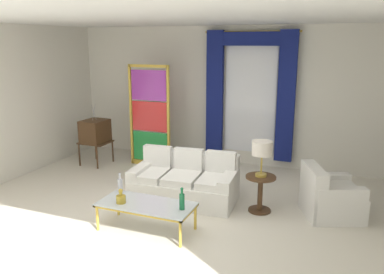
{
  "coord_description": "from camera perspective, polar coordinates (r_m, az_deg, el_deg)",
  "views": [
    {
      "loc": [
        2.42,
        -5.17,
        2.65
      ],
      "look_at": [
        -0.0,
        0.9,
        1.05
      ],
      "focal_mm": 36.29,
      "sensor_mm": 36.0,
      "label": 1
    }
  ],
  "objects": [
    {
      "name": "ground_plane",
      "position": [
        6.29,
        -3.05,
        -11.17
      ],
      "size": [
        16.0,
        16.0,
        0.0
      ],
      "primitive_type": "plane",
      "color": "silver"
    },
    {
      "name": "wall_rear",
      "position": [
        8.65,
        5.36,
        6.07
      ],
      "size": [
        8.0,
        0.12,
        3.0
      ],
      "primitive_type": "cube",
      "color": "white",
      "rests_on": "ground"
    },
    {
      "name": "wall_left",
      "position": [
        8.46,
        -24.58,
        4.7
      ],
      "size": [
        0.12,
        7.0,
        3.0
      ],
      "primitive_type": "cube",
      "color": "white",
      "rests_on": "ground"
    },
    {
      "name": "ceiling_slab",
      "position": [
        6.45,
        -0.3,
        17.04
      ],
      "size": [
        8.0,
        7.6,
        0.04
      ],
      "primitive_type": "cube",
      "color": "white"
    },
    {
      "name": "curtained_window",
      "position": [
        8.34,
        8.49,
        7.35
      ],
      "size": [
        2.0,
        0.17,
        2.7
      ],
      "color": "white",
      "rests_on": "ground"
    },
    {
      "name": "couch_white_long",
      "position": [
        6.72,
        -0.98,
        -6.67
      ],
      "size": [
        1.81,
        1.03,
        0.86
      ],
      "color": "white",
      "rests_on": "ground"
    },
    {
      "name": "coffee_table",
      "position": [
        5.67,
        -6.76,
        -9.98
      ],
      "size": [
        1.38,
        0.63,
        0.41
      ],
      "color": "silver",
      "rests_on": "ground"
    },
    {
      "name": "bottle_blue_decanter",
      "position": [
        6.05,
        -10.51,
        -6.93
      ],
      "size": [
        0.07,
        0.07,
        0.32
      ],
      "color": "silver",
      "rests_on": "coffee_table"
    },
    {
      "name": "bottle_crystal_tall",
      "position": [
        5.71,
        -10.4,
        -8.84
      ],
      "size": [
        0.14,
        0.14,
        0.22
      ],
      "color": "gold",
      "rests_on": "coffee_table"
    },
    {
      "name": "bottle_amber_squat",
      "position": [
        5.39,
        -1.49,
        -9.32
      ],
      "size": [
        0.07,
        0.07,
        0.32
      ],
      "color": "#196B3D",
      "rests_on": "coffee_table"
    },
    {
      "name": "vintage_tv",
      "position": [
        8.79,
        -14.07,
        0.71
      ],
      "size": [
        0.62,
        0.62,
        1.35
      ],
      "color": "#472D19",
      "rests_on": "ground"
    },
    {
      "name": "armchair_white",
      "position": [
        6.47,
        19.41,
        -8.48
      ],
      "size": [
        1.06,
        1.05,
        0.8
      ],
      "color": "white",
      "rests_on": "ground"
    },
    {
      "name": "stained_glass_divider",
      "position": [
        8.39,
        -6.27,
        2.73
      ],
      "size": [
        0.95,
        0.05,
        2.2
      ],
      "color": "gold",
      "rests_on": "ground"
    },
    {
      "name": "peacock_figurine",
      "position": [
        8.06,
        -4.13,
        -3.84
      ],
      "size": [
        0.44,
        0.6,
        0.5
      ],
      "color": "beige",
      "rests_on": "ground"
    },
    {
      "name": "round_side_table",
      "position": [
        6.33,
        10.0,
        -7.73
      ],
      "size": [
        0.48,
        0.48,
        0.59
      ],
      "color": "#472D19",
      "rests_on": "ground"
    },
    {
      "name": "table_lamp_brass",
      "position": [
        6.12,
        10.26,
        -1.85
      ],
      "size": [
        0.32,
        0.32,
        0.57
      ],
      "color": "#B29338",
      "rests_on": "round_side_table"
    }
  ]
}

